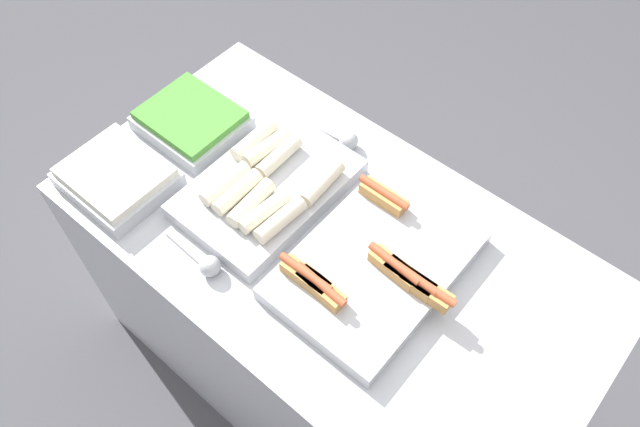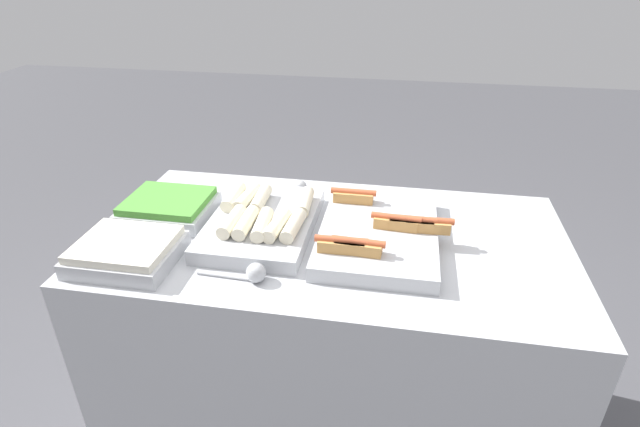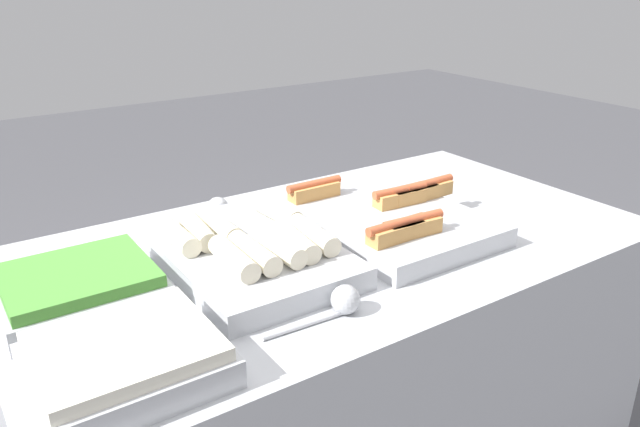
# 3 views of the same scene
# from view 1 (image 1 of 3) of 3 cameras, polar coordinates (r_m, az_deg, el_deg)

# --- Properties ---
(ground_plane) EXTENTS (12.00, 12.00, 0.00)m
(ground_plane) POSITION_cam_1_polar(r_m,az_deg,el_deg) (2.52, 0.72, -13.38)
(ground_plane) COLOR #4C4C51
(counter) EXTENTS (1.54, 0.84, 0.90)m
(counter) POSITION_cam_1_polar(r_m,az_deg,el_deg) (2.11, 0.84, -8.87)
(counter) COLOR #B7BABF
(counter) RESTS_ON ground_plane
(tray_hotdogs) EXTENTS (0.42, 0.54, 0.10)m
(tray_hotdogs) POSITION_cam_1_polar(r_m,az_deg,el_deg) (1.64, 5.11, -4.65)
(tray_hotdogs) COLOR #B7BABF
(tray_hotdogs) RESTS_ON counter
(tray_wraps) EXTENTS (0.34, 0.50, 0.09)m
(tray_wraps) POSITION_cam_1_polar(r_m,az_deg,el_deg) (1.78, -4.86, 2.48)
(tray_wraps) COLOR #B7BABF
(tray_wraps) RESTS_ON counter
(tray_side_front) EXTENTS (0.30, 0.26, 0.07)m
(tray_side_front) POSITION_cam_1_polar(r_m,az_deg,el_deg) (1.89, -18.06, 3.17)
(tray_side_front) COLOR #B7BABF
(tray_side_front) RESTS_ON counter
(tray_side_back) EXTENTS (0.30, 0.26, 0.07)m
(tray_side_back) POSITION_cam_1_polar(r_m,az_deg,el_deg) (1.98, -11.67, 8.29)
(tray_side_back) COLOR #B7BABF
(tray_side_back) RESTS_ON counter
(serving_spoon_near) EXTENTS (0.21, 0.06, 0.06)m
(serving_spoon_near) POSITION_cam_1_polar(r_m,az_deg,el_deg) (1.67, -10.21, -4.64)
(serving_spoon_near) COLOR #B2B5BA
(serving_spoon_near) RESTS_ON counter
(serving_spoon_far) EXTENTS (0.22, 0.06, 0.06)m
(serving_spoon_far) POSITION_cam_1_polar(r_m,az_deg,el_deg) (1.90, 2.44, 6.72)
(serving_spoon_far) COLOR #B2B5BA
(serving_spoon_far) RESTS_ON counter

